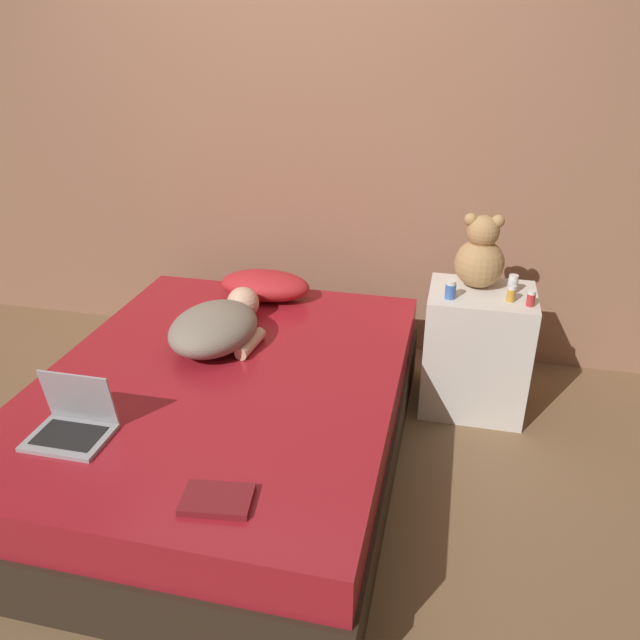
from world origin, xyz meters
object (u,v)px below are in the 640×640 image
bottle_blue (451,290)px  pillow (265,285)px  bottle_amber (511,294)px  bottle_clear (513,284)px  person_lying (218,325)px  teddy_bear (480,256)px  book (217,499)px  laptop (73,422)px  bottle_red (531,298)px

bottle_blue → pillow: bearing=168.5°
bottle_amber → bottle_clear: 0.11m
person_lying → bottle_clear: bottle_clear is taller
teddy_bear → book: bearing=-117.0°
laptop → bottle_amber: bottle_amber is taller
teddy_bear → laptop: bearing=-137.6°
pillow → bottle_blue: bearing=-11.5°
pillow → laptop: 1.38m
person_lying → teddy_bear: teddy_bear is taller
laptop → bottle_blue: bottle_blue is taller
laptop → bottle_red: bottle_red is taller
bottle_blue → book: size_ratio=0.37×
person_lying → laptop: laptop is taller
bottle_blue → bottle_clear: bearing=25.8°
teddy_bear → bottle_red: teddy_bear is taller
laptop → bottle_red: 2.04m
person_lying → laptop: (-0.26, -0.79, -0.04)m
bottle_clear → book: 1.79m
person_lying → laptop: 0.84m
laptop → book: 0.69m
bottle_red → bottle_amber: bearing=159.3°
person_lying → bottle_clear: (1.34, 0.48, 0.14)m
bottle_red → book: bottle_red is taller
bottle_amber → bottle_clear: bottle_clear is taller
pillow → teddy_bear: 1.15m
person_lying → bottle_clear: 1.43m
bottle_amber → laptop: bearing=-143.8°
pillow → bottle_amber: size_ratio=6.32×
bottle_clear → teddy_bear: bearing=167.8°
bottle_clear → bottle_blue: bottle_blue is taller
book → bottle_clear: bearing=57.6°
teddy_bear → bottle_amber: 0.25m
teddy_bear → bottle_blue: bearing=-125.0°
person_lying → teddy_bear: bearing=29.3°
bottle_clear → book: bottle_clear is taller
pillow → bottle_red: bearing=-8.6°
bottle_amber → bottle_blue: (-0.28, -0.03, 0.01)m
person_lying → bottle_amber: bottle_amber is taller
person_lying → teddy_bear: 1.31m
bottle_blue → book: 1.53m
bottle_amber → bottle_blue: 0.28m
laptop → bottle_red: (1.68, 1.13, 0.18)m
book → laptop: bearing=161.1°
laptop → bottle_blue: size_ratio=3.23×
bottle_red → person_lying: bearing=-166.6°
teddy_bear → person_lying: bearing=-156.1°
person_lying → teddy_bear: (1.18, 0.52, 0.26)m
teddy_bear → bottle_amber: teddy_bear is taller
pillow → book: 1.60m
bottle_red → book: size_ratio=0.31×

